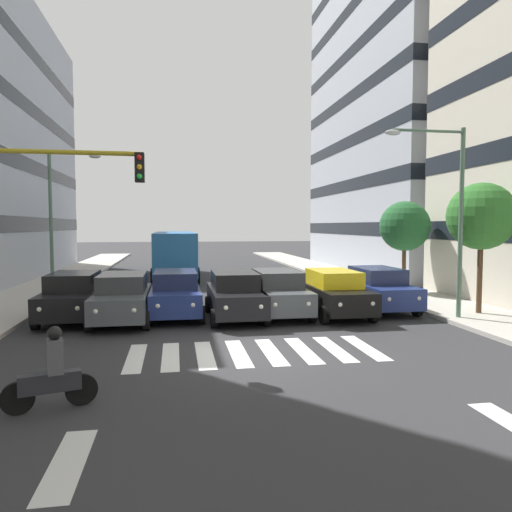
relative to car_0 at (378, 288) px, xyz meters
name	(u,v)px	position (x,y,z in m)	size (l,w,h in m)	color
ground_plane	(255,352)	(6.03, 5.57, -0.89)	(180.00, 180.00, 0.00)	#2D2D30
building_left_block_0	(399,101)	(-8.67, -16.16, 11.95)	(8.10, 19.59, 25.67)	#ADB2BC
crosswalk_markings	(255,352)	(6.03, 5.57, -0.88)	(6.75, 2.80, 0.01)	silver
lane_arrow_1	(68,463)	(9.70, 11.07, -0.88)	(0.50, 2.20, 0.01)	silver
car_0	(378,288)	(0.00, 0.00, 0.00)	(2.02, 4.44, 1.72)	navy
car_1	(335,292)	(2.13, 0.81, 0.00)	(2.02, 4.44, 1.72)	black
car_2	(278,293)	(4.28, 0.48, 0.00)	(2.02, 4.44, 1.72)	#474C51
car_3	(235,295)	(5.96, 0.77, 0.00)	(2.02, 4.44, 1.72)	black
car_4	(175,293)	(8.14, 0.07, 0.00)	(2.02, 4.44, 1.72)	navy
car_5	(123,297)	(10.00, 0.77, 0.00)	(2.02, 4.44, 1.72)	#474C51
car_6	(73,296)	(11.81, 0.09, 0.00)	(2.02, 4.44, 1.72)	black
bus_behind_traffic	(175,250)	(8.14, -13.33, 0.97)	(2.78, 10.50, 3.00)	#286BAD
motorcycle_with_rider	(52,375)	(10.43, 8.89, -0.24)	(1.66, 0.56, 1.57)	black
traffic_light_gantry	(28,216)	(11.79, 5.27, 2.80)	(4.15, 0.36, 5.50)	#AD991E
street_lamp_left	(448,201)	(-1.39, 2.62, 3.42)	(3.00, 0.28, 6.72)	#4C6B56
street_lamp_right	(59,207)	(13.58, -5.91, 3.43)	(2.44, 0.28, 6.86)	#4C6B56
street_tree_0	(481,217)	(-3.14, 1.99, 2.88)	(2.51, 2.51, 4.89)	#513823
street_tree_1	(405,226)	(-3.15, -4.03, 2.51)	(2.48, 2.48, 4.50)	#513823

